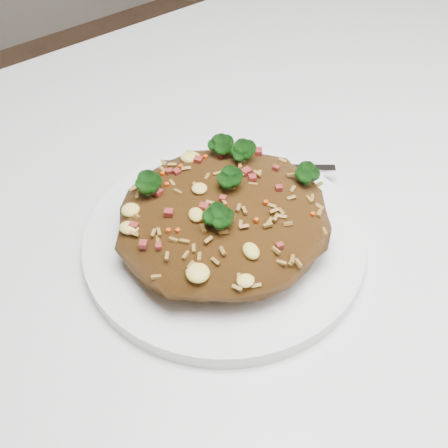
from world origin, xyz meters
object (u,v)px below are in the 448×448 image
Objects in this scene: dining_table at (274,304)px; fork at (257,168)px; plate at (224,242)px; fried_rice at (224,211)px.

fork is (0.03, 0.07, 0.11)m from dining_table.
dining_table is at bearing -29.20° from plate.
dining_table is 0.14m from fried_rice.
fried_rice reaches higher than fork.
fried_rice reaches higher than dining_table.
plate is (-0.04, 0.02, 0.10)m from dining_table.
plate is at bearing 150.80° from dining_table.
fried_rice is at bearing -109.80° from fork.
fork is (0.07, 0.05, 0.01)m from plate.
fork reaches higher than plate.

